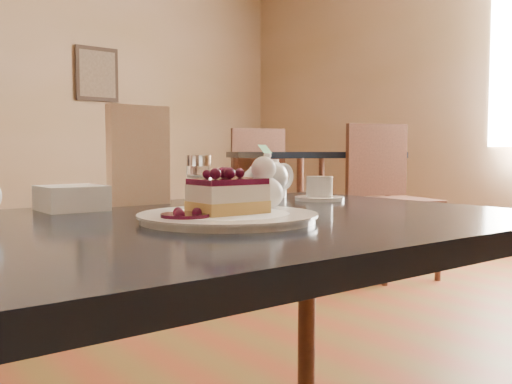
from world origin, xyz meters
TOP-DOWN VIEW (x-y plane):
  - main_table at (-0.14, 0.14)m, footprint 1.13×0.78m
  - dessert_plate at (-0.14, 0.09)m, footprint 0.27×0.27m
  - cheesecake_slice at (-0.14, 0.09)m, footprint 0.11×0.08m
  - whipped_cream at (-0.06, 0.10)m, footprint 0.07×0.07m
  - berry_sauce at (-0.22, 0.09)m, footprint 0.07×0.07m
  - tea_set at (0.22, 0.39)m, footprint 0.19×0.25m
  - menu_card at (-0.12, 0.43)m, footprint 0.13×0.03m
  - sugar_shaker at (0.02, 0.41)m, footprint 0.06×0.06m
  - napkin_stack at (-0.27, 0.41)m, footprint 0.11×0.11m
  - bg_table_far_right at (2.32, 2.38)m, footprint 1.30×1.95m

SIDE VIEW (x-z plane):
  - bg_table_far_right at x=2.32m, z-range -0.57..0.72m
  - main_table at x=-0.14m, z-range 0.27..0.97m
  - dessert_plate at x=-0.14m, z-range 0.69..0.71m
  - berry_sauce at x=-0.22m, z-range 0.71..0.71m
  - napkin_stack at x=-0.27m, z-range 0.69..0.74m
  - cheesecake_slice at x=-0.14m, z-range 0.71..0.76m
  - tea_set at x=0.22m, z-range 0.68..0.78m
  - whipped_cream at x=-0.06m, z-range 0.71..0.76m
  - sugar_shaker at x=0.02m, z-range 0.70..0.80m
  - menu_card at x=-0.12m, z-range 0.69..0.90m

